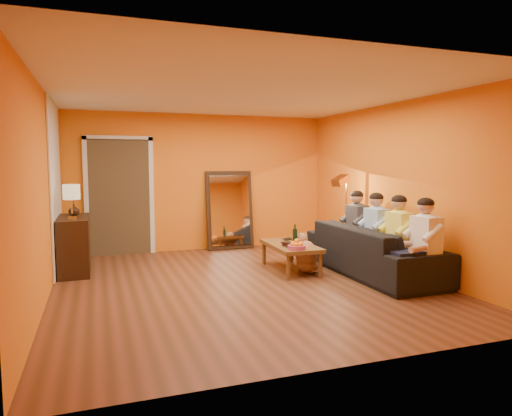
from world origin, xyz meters
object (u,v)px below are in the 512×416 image
object	(u,v)px
mirror_frame	(230,210)
coffee_table	(290,257)
person_mid_right	(377,233)
laptop	(292,239)
sofa	(373,250)
person_far_right	(357,228)
vase	(74,210)
person_far_left	(426,245)
dog	(306,252)
wine_bottle	(295,234)
tumbler	(294,239)
sideboard	(74,244)
table_lamp	(72,202)
floor_lamp	(346,219)
person_mid_left	(399,238)

from	to	relation	value
mirror_frame	coffee_table	xyz separation A→B (m)	(0.37, -2.11, -0.55)
person_mid_right	laptop	distance (m)	1.35
sofa	person_far_right	distance (m)	0.71
vase	laptop	bearing A→B (deg)	-15.60
person_far_left	dog	bearing A→B (deg)	124.58
person_mid_right	person_far_right	distance (m)	0.55
wine_bottle	tumbler	size ratio (longest dim) A/B	3.16
wine_bottle	person_far_left	bearing A→B (deg)	-53.59
mirror_frame	sideboard	xyz separation A→B (m)	(-2.79, -1.08, -0.34)
person_mid_right	vase	distance (m)	4.74
sideboard	wine_bottle	size ratio (longest dim) A/B	3.81
sideboard	coffee_table	world-z (taller)	sideboard
table_lamp	vase	bearing A→B (deg)	90.00
sideboard	floor_lamp	xyz separation A→B (m)	(4.34, -0.69, 0.29)
sideboard	laptop	bearing A→B (deg)	-11.55
coffee_table	person_mid_right	world-z (taller)	person_mid_right
coffee_table	person_mid_left	size ratio (longest dim) A/B	1.00
sideboard	table_lamp	bearing A→B (deg)	-90.00
person_far_right	person_mid_right	bearing A→B (deg)	-90.00
vase	sideboard	bearing A→B (deg)	-90.00
wine_bottle	laptop	size ratio (longest dim) A/B	1.02
person_far_right	tumbler	distance (m)	1.10
floor_lamp	sofa	bearing A→B (deg)	-117.73
wine_bottle	vase	xyz separation A→B (m)	(-3.21, 1.33, 0.36)
sofa	person_mid_left	xyz separation A→B (m)	(0.13, -0.45, 0.24)
person_mid_left	wine_bottle	world-z (taller)	person_mid_left
tumbler	person_mid_right	bearing A→B (deg)	-30.40
mirror_frame	floor_lamp	distance (m)	2.35
coffee_table	person_far_right	xyz separation A→B (m)	(1.21, 0.03, 0.40)
person_far_left	laptop	distance (m)	2.23
mirror_frame	laptop	xyz separation A→B (m)	(0.55, -1.76, -0.33)
dog	person_mid_left	xyz separation A→B (m)	(1.01, -0.91, 0.30)
tumbler	laptop	world-z (taller)	tumbler
sideboard	dog	bearing A→B (deg)	-19.45
mirror_frame	sideboard	size ratio (longest dim) A/B	1.29
person_mid_right	tumbler	bearing A→B (deg)	149.60
wine_bottle	vase	world-z (taller)	vase
floor_lamp	person_mid_right	xyz separation A→B (m)	(0.03, -0.86, -0.11)
sideboard	table_lamp	size ratio (longest dim) A/B	2.31
sideboard	vase	bearing A→B (deg)	90.00
person_mid_left	coffee_table	bearing A→B (deg)	138.50
person_far_right	coffee_table	bearing A→B (deg)	-178.43
dog	person_mid_right	world-z (taller)	person_mid_right
person_mid_right	laptop	size ratio (longest dim) A/B	4.03
dog	tumbler	xyz separation A→B (m)	(-0.08, 0.27, 0.16)
person_far_right	sideboard	bearing A→B (deg)	167.10
sofa	person_mid_right	distance (m)	0.29
sofa	coffee_table	xyz separation A→B (m)	(-1.08, 0.62, -0.16)
person_far_right	dog	bearing A→B (deg)	-169.55
sideboard	dog	size ratio (longest dim) A/B	1.91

